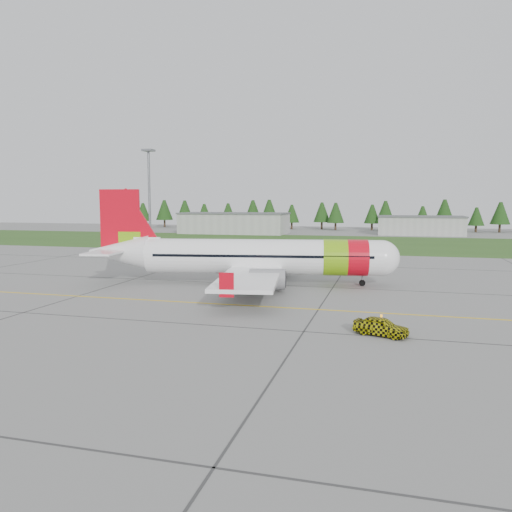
# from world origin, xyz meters

# --- Properties ---
(ground) EXTENTS (320.00, 320.00, 0.00)m
(ground) POSITION_xyz_m (0.00, 0.00, 0.00)
(ground) COLOR gray
(ground) RESTS_ON ground
(aircraft) EXTENTS (36.90, 34.39, 11.23)m
(aircraft) POSITION_xyz_m (0.77, 20.14, 3.24)
(aircraft) COLOR white
(aircraft) RESTS_ON ground
(follow_me_car) EXTENTS (1.83, 1.98, 4.03)m
(follow_me_car) POSITION_xyz_m (15.63, 0.41, 2.01)
(follow_me_car) COLOR #D6D10B
(follow_me_car) RESTS_ON ground
(service_van) EXTENTS (1.84, 1.78, 4.34)m
(service_van) POSITION_xyz_m (-34.19, 48.71, 2.17)
(service_van) COLOR silver
(service_van) RESTS_ON ground
(grass_strip) EXTENTS (320.00, 50.00, 0.03)m
(grass_strip) POSITION_xyz_m (0.00, 82.00, 0.01)
(grass_strip) COLOR #30561E
(grass_strip) RESTS_ON ground
(taxi_guideline) EXTENTS (120.00, 0.25, 0.02)m
(taxi_guideline) POSITION_xyz_m (0.00, 8.00, 0.01)
(taxi_guideline) COLOR gold
(taxi_guideline) RESTS_ON ground
(hangar_west) EXTENTS (32.00, 14.00, 6.00)m
(hangar_west) POSITION_xyz_m (-30.00, 110.00, 3.00)
(hangar_west) COLOR #A8A8A3
(hangar_west) RESTS_ON ground
(hangar_east) EXTENTS (24.00, 12.00, 5.20)m
(hangar_east) POSITION_xyz_m (25.00, 118.00, 2.60)
(hangar_east) COLOR #A8A8A3
(hangar_east) RESTS_ON ground
(floodlight_mast) EXTENTS (0.50, 0.50, 20.00)m
(floodlight_mast) POSITION_xyz_m (-32.00, 58.00, 10.00)
(floodlight_mast) COLOR slate
(floodlight_mast) RESTS_ON ground
(treeline) EXTENTS (160.00, 8.00, 10.00)m
(treeline) POSITION_xyz_m (0.00, 138.00, 5.00)
(treeline) COLOR #1C3F14
(treeline) RESTS_ON ground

